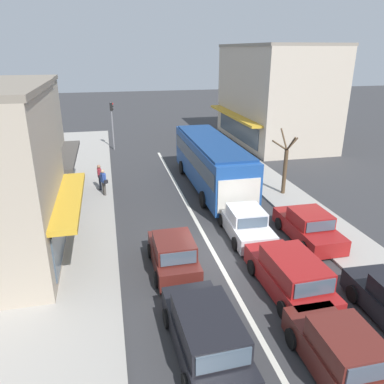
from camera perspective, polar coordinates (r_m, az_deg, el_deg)
name	(u,v)px	position (r m, az deg, el deg)	size (l,w,h in m)	color
ground_plane	(215,256)	(16.80, 3.55, -9.65)	(140.00, 140.00, 0.00)	#353538
lane_centre_line	(195,218)	(20.22, 0.40, -4.02)	(0.20, 28.00, 0.01)	silver
sidewalk_left	(66,214)	(21.74, -18.63, -3.15)	(5.20, 44.00, 0.14)	#A39E96
kerb_right	(284,195)	(23.95, 13.88, -0.42)	(2.80, 44.00, 0.12)	#A39E96
shopfront_mid_block	(0,145)	(23.77, -27.21, 6.42)	(7.27, 7.15, 7.03)	#B2A38E
building_right_far	(274,95)	(37.57, 12.36, 14.31)	(8.13, 13.33, 9.00)	beige
city_bus	(211,161)	(23.99, 2.93, 4.81)	(2.79, 10.87, 3.23)	#1E4C99
wagon_adjacent_lane_trail	(206,334)	(11.72, 2.11, -20.79)	(2.05, 4.56, 1.58)	black
hatchback_behind_bus_near	(341,353)	(11.94, 21.70, -21.86)	(1.84, 3.71, 1.54)	#561E19
sedan_adjacent_lane_lead	(245,223)	(18.31, 8.11, -4.77)	(2.02, 4.26, 1.47)	silver
wagon_queue_far_back	(290,275)	(14.58, 14.76, -12.16)	(2.02, 4.54, 1.58)	maroon
hatchback_behind_bus_mid	(173,255)	(15.47, -2.87, -9.50)	(1.83, 3.70, 1.54)	#561E19
parked_sedan_kerb_second	(308,227)	(18.63, 17.30, -5.09)	(1.91, 4.21, 1.47)	maroon
traffic_light_downstreet	(112,118)	(34.28, -12.09, 10.96)	(0.33, 0.24, 4.20)	gray
street_tree_right	(285,166)	(23.53, 14.00, 3.85)	(1.69, 1.95, 4.02)	brown
pedestrian_with_handbag_near	(104,181)	(23.32, -13.33, 1.68)	(0.45, 0.63, 1.63)	#4C4742
pedestrian_browsing_midblock	(100,176)	(24.34, -13.90, 2.44)	(0.32, 0.65, 1.63)	#232838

